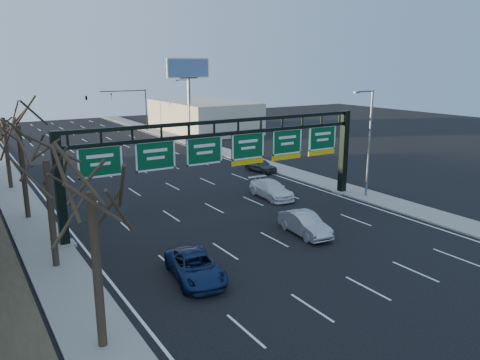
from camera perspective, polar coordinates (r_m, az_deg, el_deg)
ground at (r=29.05m, az=6.52°, el=-8.41°), size 160.00×160.00×0.00m
sidewalk_left at (r=42.54m, az=-25.35°, el=-2.36°), size 3.00×120.00×0.12m
sidewalk_right at (r=51.72m, az=3.90°, el=1.67°), size 3.00×120.00×0.12m
lane_markings at (r=45.60m, az=-9.26°, el=-0.22°), size 21.60×120.00×0.01m
sign_gantry at (r=34.17m, az=-1.42°, el=3.17°), size 24.60×1.20×7.20m
building_right_distant at (r=80.39m, az=-4.53°, el=7.79°), size 12.00×20.00×5.00m
tree_near at (r=17.75m, az=-17.97°, el=1.86°), size 3.60×3.60×8.86m
tree_gantry at (r=26.51m, az=-22.80°, el=4.43°), size 3.60×3.60×8.48m
tree_mid at (r=36.28m, az=-25.61°, el=7.60°), size 3.60×3.60×9.24m
tree_far at (r=46.22m, az=-27.10°, el=8.05°), size 3.60×3.60×8.86m
streetlight_near at (r=40.27m, az=15.40°, el=4.97°), size 2.15×0.22×9.00m
streetlight_far at (r=67.88m, az=-6.31°, el=8.82°), size 2.15×0.22×9.00m
billboard_right at (r=73.24m, az=-6.31°, el=12.30°), size 7.00×0.50×12.00m
traffic_signal_mast at (r=79.39m, az=-15.61°, el=9.42°), size 10.16×0.54×7.00m
car_blue_suv at (r=25.01m, az=-5.49°, el=-10.47°), size 3.03×5.25×1.38m
car_silver_sedan at (r=31.34m, az=7.91°, el=-5.32°), size 1.98×4.59×1.47m
car_white_wagon at (r=39.65m, az=3.83°, el=-1.13°), size 2.32×5.11×1.45m
car_grey_far at (r=49.35m, az=2.55°, el=1.81°), size 2.07×4.09×1.33m
car_silver_distant at (r=57.26m, az=-16.54°, el=2.94°), size 1.84×4.21×1.34m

